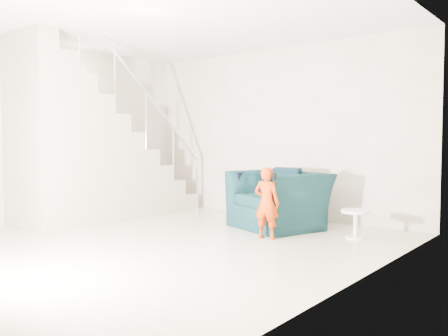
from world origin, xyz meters
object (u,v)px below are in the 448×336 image
at_px(toddler, 267,203).
at_px(side_table, 356,219).
at_px(staircase, 87,159).
at_px(armchair, 279,200).

relative_size(toddler, side_table, 2.49).
xyz_separation_m(toddler, staircase, (-2.89, -0.56, 0.50)).
xyz_separation_m(toddler, side_table, (0.86, 0.70, -0.21)).
distance_m(armchair, staircase, 2.97).
relative_size(armchair, staircase, 0.33).
relative_size(side_table, staircase, 0.10).
xyz_separation_m(armchair, staircase, (-2.61, -1.30, 0.56)).
bearing_deg(side_table, toddler, -141.02).
xyz_separation_m(armchair, side_table, (1.14, -0.04, -0.15)).
bearing_deg(toddler, side_table, -151.60).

